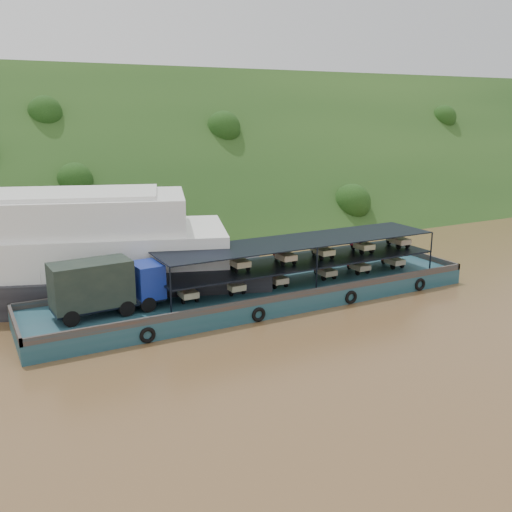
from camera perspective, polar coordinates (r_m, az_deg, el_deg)
name	(u,v)px	position (r m, az deg, el deg)	size (l,w,h in m)	color
ground	(297,301)	(44.37, 4.12, -4.55)	(160.00, 160.00, 0.00)	brown
hillside	(151,223)	(76.27, -10.42, 3.29)	(140.00, 28.00, 28.00)	#163413
cargo_barge	(245,290)	(42.97, -1.09, -3.45)	(35.00, 7.18, 4.90)	#15404A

